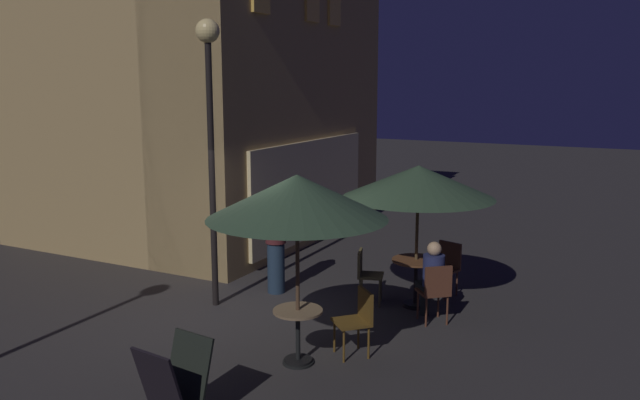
{
  "coord_description": "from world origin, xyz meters",
  "views": [
    {
      "loc": [
        -7.53,
        -5.12,
        3.55
      ],
      "look_at": [
        2.15,
        -0.11,
        1.53
      ],
      "focal_mm": 36.25,
      "sensor_mm": 36.0,
      "label": 1
    }
  ],
  "objects_px": {
    "patio_umbrella_1": "(297,197)",
    "cafe_chair_3": "(358,316)",
    "cafe_chair_1": "(435,288)",
    "patron_seated_0": "(432,276)",
    "cafe_chair_0": "(366,271)",
    "menu_sandwich_board": "(175,384)",
    "street_lamp_near_corner": "(210,101)",
    "cafe_table_1": "(298,327)",
    "patio_umbrella_0": "(418,182)",
    "patron_standing_1": "(276,242)",
    "cafe_table_0": "(416,271)",
    "cafe_chair_2": "(446,264)"
  },
  "relations": [
    {
      "from": "patron_standing_1",
      "to": "cafe_chair_1",
      "type": "bearing_deg",
      "value": 28.57
    },
    {
      "from": "street_lamp_near_corner",
      "to": "menu_sandwich_board",
      "type": "height_order",
      "value": "street_lamp_near_corner"
    },
    {
      "from": "cafe_chair_3",
      "to": "menu_sandwich_board",
      "type": "bearing_deg",
      "value": 22.34
    },
    {
      "from": "patio_umbrella_1",
      "to": "cafe_chair_3",
      "type": "relative_size",
      "value": 2.78
    },
    {
      "from": "street_lamp_near_corner",
      "to": "cafe_chair_1",
      "type": "distance_m",
      "value": 4.4
    },
    {
      "from": "cafe_chair_3",
      "to": "cafe_chair_1",
      "type": "bearing_deg",
      "value": -157.35
    },
    {
      "from": "cafe_chair_2",
      "to": "cafe_chair_3",
      "type": "height_order",
      "value": "cafe_chair_2"
    },
    {
      "from": "cafe_chair_0",
      "to": "cafe_chair_3",
      "type": "bearing_deg",
      "value": -87.41
    },
    {
      "from": "cafe_table_0",
      "to": "cafe_chair_2",
      "type": "height_order",
      "value": "cafe_chair_2"
    },
    {
      "from": "cafe_table_1",
      "to": "patron_seated_0",
      "type": "distance_m",
      "value": 2.46
    },
    {
      "from": "patio_umbrella_1",
      "to": "cafe_chair_1",
      "type": "relative_size",
      "value": 2.67
    },
    {
      "from": "cafe_chair_1",
      "to": "patron_standing_1",
      "type": "bearing_deg",
      "value": 46.06
    },
    {
      "from": "menu_sandwich_board",
      "to": "patron_seated_0",
      "type": "bearing_deg",
      "value": -12.47
    },
    {
      "from": "patio_umbrella_1",
      "to": "cafe_chair_1",
      "type": "xyz_separation_m",
      "value": [
        2.11,
        -1.13,
        -1.6
      ]
    },
    {
      "from": "patio_umbrella_0",
      "to": "patron_seated_0",
      "type": "distance_m",
      "value": 1.46
    },
    {
      "from": "street_lamp_near_corner",
      "to": "cafe_table_1",
      "type": "xyz_separation_m",
      "value": [
        -1.3,
        -2.25,
        -2.76
      ]
    },
    {
      "from": "cafe_chair_1",
      "to": "cafe_chair_3",
      "type": "relative_size",
      "value": 1.04
    },
    {
      "from": "street_lamp_near_corner",
      "to": "patron_standing_1",
      "type": "xyz_separation_m",
      "value": [
        0.98,
        -0.54,
        -2.37
      ]
    },
    {
      "from": "patron_standing_1",
      "to": "cafe_chair_0",
      "type": "bearing_deg",
      "value": 38.59
    },
    {
      "from": "cafe_chair_1",
      "to": "cafe_table_1",
      "type": "bearing_deg",
      "value": 111.41
    },
    {
      "from": "cafe_chair_3",
      "to": "patron_seated_0",
      "type": "bearing_deg",
      "value": -152.98
    },
    {
      "from": "patron_seated_0",
      "to": "cafe_chair_3",
      "type": "bearing_deg",
      "value": 123.36
    },
    {
      "from": "patron_standing_1",
      "to": "patron_seated_0",
      "type": "bearing_deg",
      "value": 30.78
    },
    {
      "from": "cafe_table_0",
      "to": "patron_seated_0",
      "type": "relative_size",
      "value": 0.63
    },
    {
      "from": "cafe_table_0",
      "to": "cafe_table_1",
      "type": "bearing_deg",
      "value": 167.03
    },
    {
      "from": "patio_umbrella_1",
      "to": "patron_standing_1",
      "type": "height_order",
      "value": "patio_umbrella_1"
    },
    {
      "from": "cafe_chair_1",
      "to": "patron_seated_0",
      "type": "distance_m",
      "value": 0.21
    },
    {
      "from": "menu_sandwich_board",
      "to": "patio_umbrella_1",
      "type": "xyz_separation_m",
      "value": [
        1.9,
        -0.4,
        1.69
      ]
    },
    {
      "from": "cafe_chair_0",
      "to": "street_lamp_near_corner",
      "type": "bearing_deg",
      "value": -169.2
    },
    {
      "from": "street_lamp_near_corner",
      "to": "cafe_chair_0",
      "type": "bearing_deg",
      "value": -61.33
    },
    {
      "from": "cafe_table_0",
      "to": "patron_standing_1",
      "type": "distance_m",
      "value": 2.39
    },
    {
      "from": "menu_sandwich_board",
      "to": "patron_standing_1",
      "type": "distance_m",
      "value": 4.41
    },
    {
      "from": "patron_seated_0",
      "to": "cafe_chair_1",
      "type": "bearing_deg",
      "value": 180.0
    },
    {
      "from": "street_lamp_near_corner",
      "to": "cafe_chair_3",
      "type": "relative_size",
      "value": 5.09
    },
    {
      "from": "street_lamp_near_corner",
      "to": "menu_sandwich_board",
      "type": "distance_m",
      "value": 4.63
    },
    {
      "from": "patio_umbrella_1",
      "to": "menu_sandwich_board",
      "type": "bearing_deg",
      "value": 168.24
    },
    {
      "from": "patio_umbrella_0",
      "to": "cafe_chair_1",
      "type": "distance_m",
      "value": 1.66
    },
    {
      "from": "cafe_table_1",
      "to": "patio_umbrella_0",
      "type": "bearing_deg",
      "value": -12.97
    },
    {
      "from": "cafe_chair_3",
      "to": "cafe_table_1",
      "type": "bearing_deg",
      "value": 0.0
    },
    {
      "from": "cafe_chair_3",
      "to": "patio_umbrella_1",
      "type": "bearing_deg",
      "value": 0.0
    },
    {
      "from": "cafe_chair_0",
      "to": "cafe_chair_1",
      "type": "bearing_deg",
      "value": -33.59
    },
    {
      "from": "patio_umbrella_0",
      "to": "cafe_chair_1",
      "type": "bearing_deg",
      "value": -139.69
    },
    {
      "from": "cafe_chair_0",
      "to": "cafe_chair_2",
      "type": "bearing_deg",
      "value": 28.06
    },
    {
      "from": "cafe_chair_0",
      "to": "patio_umbrella_1",
      "type": "bearing_deg",
      "value": -104.76
    },
    {
      "from": "street_lamp_near_corner",
      "to": "cafe_table_1",
      "type": "relative_size",
      "value": 6.22
    },
    {
      "from": "street_lamp_near_corner",
      "to": "cafe_chair_0",
      "type": "distance_m",
      "value": 3.63
    },
    {
      "from": "cafe_table_0",
      "to": "cafe_chair_0",
      "type": "xyz_separation_m",
      "value": [
        -0.24,
        0.76,
        -0.03
      ]
    },
    {
      "from": "patio_umbrella_1",
      "to": "cafe_chair_3",
      "type": "bearing_deg",
      "value": -43.35
    },
    {
      "from": "patio_umbrella_0",
      "to": "cafe_chair_1",
      "type": "xyz_separation_m",
      "value": [
        -0.6,
        -0.51,
        -1.46
      ]
    },
    {
      "from": "patron_standing_1",
      "to": "patio_umbrella_1",
      "type": "bearing_deg",
      "value": -21.04
    }
  ]
}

